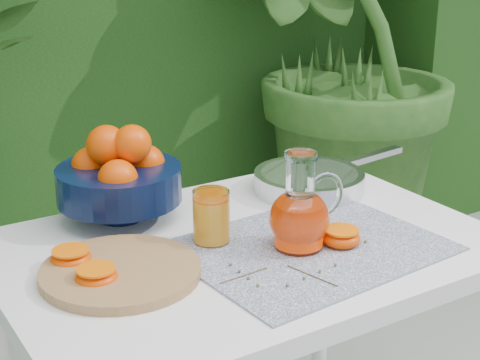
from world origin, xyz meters
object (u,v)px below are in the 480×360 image
white_table (245,278)px  saute_pan (310,180)px  fruit_bowl (119,176)px  juice_pitcher (300,215)px  cutting_board (121,272)px

white_table → saute_pan: bearing=30.0°
white_table → fruit_bowl: (-0.16, 0.26, 0.18)m
fruit_bowl → saute_pan: size_ratio=0.74×
juice_pitcher → fruit_bowl: bearing=125.0°
fruit_bowl → cutting_board: bearing=-113.5°
juice_pitcher → cutting_board: bearing=167.5°
fruit_bowl → juice_pitcher: bearing=-55.0°
juice_pitcher → saute_pan: size_ratio=0.41×
cutting_board → fruit_bowl: (0.11, 0.26, 0.09)m
white_table → juice_pitcher: juice_pitcher is taller
saute_pan → white_table: bearing=-150.0°
white_table → juice_pitcher: size_ratio=5.00×
fruit_bowl → saute_pan: fruit_bowl is taller
white_table → saute_pan: size_ratio=2.07×
white_table → saute_pan: 0.36m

